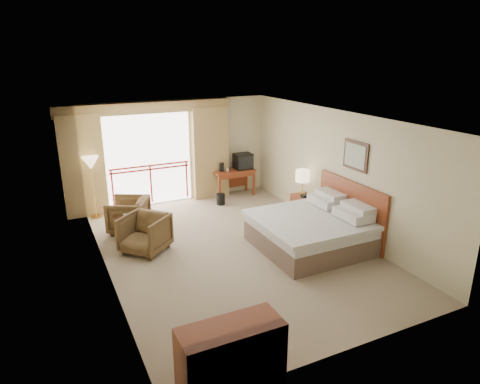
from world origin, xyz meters
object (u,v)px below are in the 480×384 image
desk (233,175)px  floor_lamp (91,165)px  bed (312,230)px  nightstand (302,207)px  tv (243,161)px  table_lamp (303,176)px  side_table (125,223)px  armchair_far (130,230)px  armchair_near (146,251)px  dresser (231,357)px  wastebasket (221,199)px

desk → floor_lamp: bearing=-177.1°
bed → nightstand: 1.62m
tv → table_lamp: bearing=-63.3°
nightstand → tv: tv is taller
side_table → armchair_far: bearing=68.6°
table_lamp → floor_lamp: 5.03m
nightstand → desk: desk is taller
table_lamp → armchair_far: (-3.96, 1.02, -1.05)m
desk → armchair_near: desk is taller
floor_lamp → dresser: size_ratio=1.21×
armchair_near → dresser: size_ratio=0.68×
bed → desk: size_ratio=1.86×
tv → side_table: 4.05m
desk → tv: tv is taller
bed → nightstand: (0.73, 1.44, -0.08)m
wastebasket → floor_lamp: floor_lamp is taller
armchair_near → bed: bearing=26.0°
nightstand → dresser: 5.73m
table_lamp → side_table: bearing=171.8°
bed → dresser: bed is taller
bed → desk: (-0.05, 3.79, 0.20)m
armchair_far → armchair_near: armchair_near is taller
floor_lamp → dresser: (0.66, -6.49, -0.90)m
floor_lamp → dresser: floor_lamp is taller
armchair_far → floor_lamp: (-0.56, 1.18, 1.32)m
side_table → dresser: (0.27, -4.89, 0.05)m
bed → tv: size_ratio=4.40×
armchair_near → armchair_far: bearing=142.2°
desk → wastebasket: 0.95m
tv → armchair_far: tv is taller
desk → armchair_near: (-3.11, -2.48, -0.58)m
table_lamp → armchair_far: table_lamp is taller
nightstand → armchair_near: 3.89m
side_table → floor_lamp: (-0.39, 1.61, 0.95)m
table_lamp → armchair_far: size_ratio=0.70×
armchair_near → dresser: bearing=-41.1°
armchair_far → nightstand: bearing=102.6°
armchair_far → floor_lamp: size_ratio=0.55×
nightstand → table_lamp: 0.76m
side_table → floor_lamp: 1.91m
bed → floor_lamp: 5.37m
desk → dresser: 7.28m
wastebasket → side_table: (-2.73, -1.13, 0.22)m
table_lamp → dresser: 5.80m
nightstand → desk: bearing=110.4°
wastebasket → dresser: (-2.46, -6.02, 0.28)m
bed → nightstand: bed is taller
bed → tv: tv is taller
dresser → nightstand: bearing=43.5°
dresser → table_lamp: bearing=43.8°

